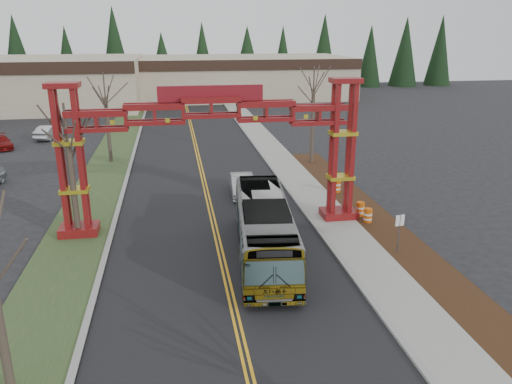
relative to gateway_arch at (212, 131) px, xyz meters
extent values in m
cube|color=black|center=(0.00, 7.00, -5.97)|extent=(12.00, 110.00, 0.02)
cube|color=#F2A81C|center=(-0.12, 7.00, -5.96)|extent=(0.12, 100.00, 0.01)
cube|color=#F2A81C|center=(0.12, 7.00, -5.96)|extent=(0.12, 100.00, 0.01)
cube|color=gray|center=(6.15, 7.00, -5.91)|extent=(0.30, 110.00, 0.15)
cube|color=gray|center=(7.60, 7.00, -5.91)|extent=(2.60, 110.00, 0.14)
cube|color=#311D10|center=(10.20, -8.00, -5.92)|extent=(2.60, 50.00, 0.12)
cube|color=#304623|center=(-8.00, 7.00, -5.94)|extent=(4.00, 110.00, 0.08)
cube|color=gray|center=(-6.15, 7.00, -5.91)|extent=(0.30, 110.00, 0.15)
cube|color=maroon|center=(-8.00, 0.00, -5.68)|extent=(2.20, 1.60, 0.60)
cube|color=maroon|center=(-8.55, -0.35, -1.38)|extent=(0.28, 0.28, 8.00)
cube|color=maroon|center=(-7.45, -0.35, -1.38)|extent=(0.28, 0.28, 8.00)
cube|color=maroon|center=(-8.55, 0.35, -1.38)|extent=(0.28, 0.28, 8.00)
cube|color=maroon|center=(-7.45, 0.35, -1.38)|extent=(0.28, 0.28, 8.00)
cube|color=gold|center=(-8.00, 0.00, -3.18)|extent=(1.60, 1.10, 0.22)
cube|color=gold|center=(-8.00, 0.00, -0.38)|extent=(1.60, 1.10, 0.22)
cube|color=maroon|center=(-8.00, 0.00, 2.77)|extent=(1.80, 1.20, 0.30)
cube|color=maroon|center=(8.00, 0.00, -5.68)|extent=(2.20, 1.60, 0.60)
cube|color=maroon|center=(7.45, -0.35, -1.38)|extent=(0.28, 0.28, 8.00)
cube|color=maroon|center=(8.55, -0.35, -1.38)|extent=(0.28, 0.28, 8.00)
cube|color=maroon|center=(7.45, 0.35, -1.38)|extent=(0.28, 0.28, 8.00)
cube|color=maroon|center=(8.55, 0.35, -1.38)|extent=(0.28, 0.28, 8.00)
cube|color=gold|center=(8.00, 0.00, -3.18)|extent=(1.60, 1.10, 0.22)
cube|color=gold|center=(8.00, 0.00, -0.38)|extent=(1.60, 1.10, 0.22)
cube|color=maroon|center=(8.00, 0.00, 2.77)|extent=(1.80, 1.20, 0.30)
cube|color=maroon|center=(0.00, 0.00, 1.52)|extent=(16.00, 0.90, 1.00)
cube|color=maroon|center=(0.00, 0.00, 0.62)|extent=(16.00, 0.90, 0.60)
cube|color=maroon|center=(0.00, 0.00, 2.17)|extent=(6.00, 0.25, 0.90)
cube|color=tan|center=(10.00, 62.00, -2.48)|extent=(38.00, 20.00, 7.00)
cube|color=black|center=(10.00, 51.90, 0.22)|extent=(38.00, 0.40, 1.60)
cone|color=black|center=(-29.50, 74.00, 0.52)|extent=(5.60, 5.60, 13.00)
cylinder|color=#382D26|center=(-29.50, 74.00, -5.18)|extent=(0.80, 0.80, 1.60)
cone|color=black|center=(-21.00, 74.00, 0.52)|extent=(5.60, 5.60, 13.00)
cylinder|color=#382D26|center=(-21.00, 74.00, -5.18)|extent=(0.80, 0.80, 1.60)
cone|color=black|center=(-12.50, 74.00, 0.52)|extent=(5.60, 5.60, 13.00)
cylinder|color=#382D26|center=(-12.50, 74.00, -5.18)|extent=(0.80, 0.80, 1.60)
cone|color=black|center=(-4.00, 74.00, 0.52)|extent=(5.60, 5.60, 13.00)
cylinder|color=#382D26|center=(-4.00, 74.00, -5.18)|extent=(0.80, 0.80, 1.60)
cone|color=black|center=(4.50, 74.00, 0.52)|extent=(5.60, 5.60, 13.00)
cylinder|color=#382D26|center=(4.50, 74.00, -5.18)|extent=(0.80, 0.80, 1.60)
cone|color=black|center=(13.00, 74.00, 0.52)|extent=(5.60, 5.60, 13.00)
cylinder|color=#382D26|center=(13.00, 74.00, -5.18)|extent=(0.80, 0.80, 1.60)
cone|color=black|center=(21.50, 74.00, 0.52)|extent=(5.60, 5.60, 13.00)
cylinder|color=#382D26|center=(21.50, 74.00, -5.18)|extent=(0.80, 0.80, 1.60)
cone|color=black|center=(30.00, 74.00, 0.52)|extent=(5.60, 5.60, 13.00)
cylinder|color=#382D26|center=(30.00, 74.00, -5.18)|extent=(0.80, 0.80, 1.60)
cone|color=black|center=(38.50, 74.00, 0.52)|extent=(5.60, 5.60, 13.00)
cylinder|color=#382D26|center=(38.50, 74.00, -5.18)|extent=(0.80, 0.80, 1.60)
cone|color=black|center=(47.00, 74.00, 0.52)|extent=(5.60, 5.60, 13.00)
cylinder|color=#382D26|center=(47.00, 74.00, -5.18)|extent=(0.80, 0.80, 1.60)
cone|color=black|center=(55.50, 74.00, 0.52)|extent=(5.60, 5.60, 13.00)
cylinder|color=#382D26|center=(55.50, 74.00, -5.18)|extent=(0.80, 0.80, 1.60)
imported|color=#AEB2B6|center=(2.27, -4.71, -4.39)|extent=(3.84, 11.65, 3.18)
imported|color=#A5A8AD|center=(2.56, 5.83, -5.23)|extent=(1.85, 4.67, 1.51)
imported|color=maroon|center=(-19.63, 24.84, -5.35)|extent=(3.44, 4.72, 1.27)
imported|color=silver|center=(-15.83, 29.10, -5.23)|extent=(2.67, 4.85, 1.51)
cylinder|color=#382D26|center=(-8.00, -13.73, -3.45)|extent=(0.31, 0.31, 5.07)
cylinder|color=#382D26|center=(-8.00, -0.33, -3.19)|extent=(0.34, 0.34, 5.58)
cylinder|color=#382D26|center=(-8.00, -0.33, 0.67)|extent=(0.13, 0.13, 2.36)
cylinder|color=#382D26|center=(-8.00, 17.33, -3.03)|extent=(0.34, 0.34, 5.90)
cylinder|color=#382D26|center=(-8.00, 17.33, 0.97)|extent=(0.13, 0.13, 2.31)
cylinder|color=#382D26|center=(10.00, 13.76, -2.73)|extent=(0.32, 0.32, 6.51)
cylinder|color=#382D26|center=(10.00, 13.76, 1.53)|extent=(0.12, 0.12, 2.21)
cylinder|color=#3F3F44|center=(9.45, -5.61, -4.86)|extent=(0.06, 0.06, 2.25)
cube|color=white|center=(9.45, -5.61, -4.04)|extent=(0.51, 0.11, 0.61)
cylinder|color=#CE570B|center=(9.52, -1.13, -5.48)|extent=(0.52, 0.52, 1.00)
cylinder|color=white|center=(9.52, -1.13, -5.33)|extent=(0.54, 0.54, 0.12)
cylinder|color=white|center=(9.52, -1.13, -5.63)|extent=(0.54, 0.54, 0.12)
cylinder|color=#CE570B|center=(9.47, 0.05, -5.47)|extent=(0.53, 0.53, 1.02)
cylinder|color=white|center=(9.47, 0.05, -5.32)|extent=(0.55, 0.55, 0.12)
cylinder|color=white|center=(9.47, 0.05, -5.63)|extent=(0.55, 0.55, 0.12)
cylinder|color=#CE570B|center=(9.51, 5.01, -5.43)|extent=(0.57, 0.57, 1.10)
cylinder|color=white|center=(9.51, 5.01, -5.27)|extent=(0.59, 0.59, 0.13)
cylinder|color=white|center=(9.51, 5.01, -5.60)|extent=(0.59, 0.59, 0.13)
camera|label=1|loc=(-2.19, -28.72, 5.64)|focal=35.00mm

